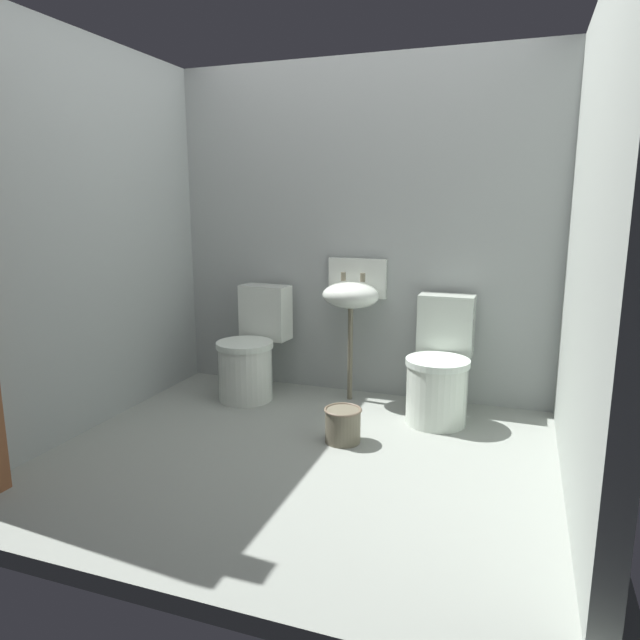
{
  "coord_description": "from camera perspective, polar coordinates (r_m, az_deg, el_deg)",
  "views": [
    {
      "loc": [
        1.1,
        -2.83,
        1.38
      ],
      "look_at": [
        0.0,
        0.28,
        0.7
      ],
      "focal_mm": 32.13,
      "sensor_mm": 36.0,
      "label": 1
    }
  ],
  "objects": [
    {
      "name": "bucket",
      "position": [
        3.4,
        2.29,
        -10.35
      ],
      "size": [
        0.22,
        0.22,
        0.21
      ],
      "color": "#69624F",
      "rests_on": "ground"
    },
    {
      "name": "wall_right",
      "position": [
        2.95,
        25.72,
        6.52
      ],
      "size": [
        0.1,
        2.4,
        2.35
      ],
      "primitive_type": "cube",
      "color": "#9CA59D",
      "rests_on": "ground"
    },
    {
      "name": "toilet_left",
      "position": [
        4.14,
        -6.84,
        -3.24
      ],
      "size": [
        0.43,
        0.62,
        0.78
      ],
      "rotation": [
        0.0,
        0.0,
        3.05
      ],
      "color": "silver",
      "rests_on": "ground"
    },
    {
      "name": "wall_back",
      "position": [
        4.13,
        4.1,
        8.78
      ],
      "size": [
        3.12,
        0.1,
        2.35
      ],
      "primitive_type": "cube",
      "color": "#9BA19F",
      "rests_on": "ground"
    },
    {
      "name": "wall_left",
      "position": [
        3.86,
        -21.31,
        7.82
      ],
      "size": [
        0.1,
        2.4,
        2.35
      ],
      "primitive_type": "cube",
      "color": "#9BA3A1",
      "rests_on": "ground"
    },
    {
      "name": "ground_plane",
      "position": [
        3.35,
        -1.61,
        -13.42
      ],
      "size": [
        3.12,
        2.6,
        0.08
      ],
      "primitive_type": "cube",
      "color": "gray"
    },
    {
      "name": "toilet_right",
      "position": [
        3.76,
        11.81,
        -4.94
      ],
      "size": [
        0.41,
        0.6,
        0.78
      ],
      "rotation": [
        0.0,
        0.0,
        3.13
      ],
      "color": "silver",
      "rests_on": "ground"
    },
    {
      "name": "sink",
      "position": [
        3.97,
        3.15,
        2.6
      ],
      "size": [
        0.42,
        0.35,
        0.99
      ],
      "color": "#69624F",
      "rests_on": "ground"
    }
  ]
}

